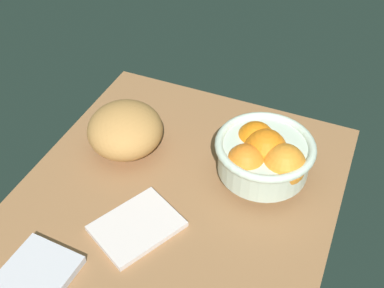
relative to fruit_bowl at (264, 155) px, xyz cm
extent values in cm
cube|color=#966740|center=(12.31, -13.75, -7.98)|extent=(69.57, 59.24, 3.00)
cylinder|color=silver|center=(-0.42, -0.08, -5.29)|extent=(9.48, 9.48, 2.38)
cylinder|color=silver|center=(-0.42, -0.08, -0.98)|extent=(17.43, 17.43, 6.25)
torus|color=silver|center=(-0.42, -0.08, 2.15)|extent=(19.03, 19.03, 1.60)
sphere|color=orange|center=(1.97, 4.21, 0.78)|extent=(8.23, 8.23, 8.23)
sphere|color=orange|center=(-2.69, -2.60, 0.65)|extent=(7.52, 7.52, 7.52)
sphere|color=orange|center=(4.02, -2.40, 0.62)|extent=(7.35, 7.35, 7.35)
sphere|color=orange|center=(-0.42, -0.08, 0.66)|extent=(7.58, 7.58, 7.58)
sphere|color=orange|center=(-0.42, -0.08, 0.82)|extent=(8.47, 8.47, 8.47)
ellipsoid|color=#BC8445|center=(2.35, -28.69, -1.47)|extent=(21.28, 21.14, 10.02)
cube|color=silver|center=(20.33, -16.90, -5.95)|extent=(18.18, 16.65, 1.06)
cube|color=silver|center=(36.56, -27.39, -5.73)|extent=(14.47, 11.80, 1.50)
camera|label=1|loc=(64.93, 12.74, 62.91)|focal=44.69mm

